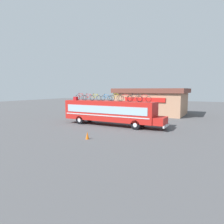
# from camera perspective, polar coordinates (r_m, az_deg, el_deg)

# --- Properties ---
(ground_plane) EXTENTS (120.00, 120.00, 0.00)m
(ground_plane) POSITION_cam_1_polar(r_m,az_deg,el_deg) (24.82, -0.93, -3.77)
(ground_plane) COLOR #4C4C4F
(bus) EXTENTS (13.03, 2.60, 3.01)m
(bus) POSITION_cam_1_polar(r_m,az_deg,el_deg) (24.47, -0.53, 0.26)
(bus) COLOR red
(bus) RESTS_ON ground
(luggage_bag_1) EXTENTS (0.50, 0.41, 0.46)m
(luggage_bag_1) POSITION_cam_1_polar(r_m,az_deg,el_deg) (26.88, -10.40, 3.85)
(luggage_bag_1) COLOR maroon
(luggage_bag_1) RESTS_ON bus
(rooftop_bicycle_1) EXTENTS (1.73, 0.44, 0.94)m
(rooftop_bicycle_1) POSITION_cam_1_polar(r_m,az_deg,el_deg) (26.79, -8.99, 4.22)
(rooftop_bicycle_1) COLOR black
(rooftop_bicycle_1) RESTS_ON bus
(rooftop_bicycle_2) EXTENTS (1.77, 0.44, 0.90)m
(rooftop_bicycle_2) POSITION_cam_1_polar(r_m,az_deg,el_deg) (26.08, -6.76, 4.16)
(rooftop_bicycle_2) COLOR black
(rooftop_bicycle_2) RESTS_ON bus
(rooftop_bicycle_3) EXTENTS (1.70, 0.44, 0.91)m
(rooftop_bicycle_3) POSITION_cam_1_polar(r_m,az_deg,el_deg) (25.10, -4.80, 4.10)
(rooftop_bicycle_3) COLOR black
(rooftop_bicycle_3) RESTS_ON bus
(rooftop_bicycle_4) EXTENTS (1.65, 0.44, 0.86)m
(rooftop_bicycle_4) POSITION_cam_1_polar(r_m,az_deg,el_deg) (24.78, -1.64, 4.06)
(rooftop_bicycle_4) COLOR black
(rooftop_bicycle_4) RESTS_ON bus
(rooftop_bicycle_5) EXTENTS (1.76, 0.44, 0.98)m
(rooftop_bicycle_5) POSITION_cam_1_polar(r_m,az_deg,el_deg) (24.38, 1.06, 4.12)
(rooftop_bicycle_5) COLOR black
(rooftop_bicycle_5) RESTS_ON bus
(rooftop_bicycle_6) EXTENTS (1.79, 0.44, 0.92)m
(rooftop_bicycle_6) POSITION_cam_1_polar(r_m,az_deg,el_deg) (23.80, 3.81, 4.00)
(rooftop_bicycle_6) COLOR black
(rooftop_bicycle_6) RESTS_ON bus
(rooftop_bicycle_7) EXTENTS (1.81, 0.44, 0.96)m
(rooftop_bicycle_7) POSITION_cam_1_polar(r_m,az_deg,el_deg) (23.28, 6.55, 3.96)
(rooftop_bicycle_7) COLOR black
(rooftop_bicycle_7) RESTS_ON bus
(rooftop_bicycle_8) EXTENTS (1.65, 0.44, 0.88)m
(rooftop_bicycle_8) POSITION_cam_1_polar(r_m,az_deg,el_deg) (22.61, 9.26, 3.77)
(rooftop_bicycle_8) COLOR black
(rooftop_bicycle_8) RESTS_ON bus
(roadside_building) EXTENTS (12.25, 8.81, 4.61)m
(roadside_building) POSITION_cam_1_polar(r_m,az_deg,el_deg) (36.84, 11.38, 3.13)
(roadside_building) COLOR tan
(roadside_building) RESTS_ON ground
(traffic_cone) EXTENTS (0.30, 0.30, 0.69)m
(traffic_cone) POSITION_cam_1_polar(r_m,az_deg,el_deg) (17.91, -7.10, -6.67)
(traffic_cone) COLOR orange
(traffic_cone) RESTS_ON ground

